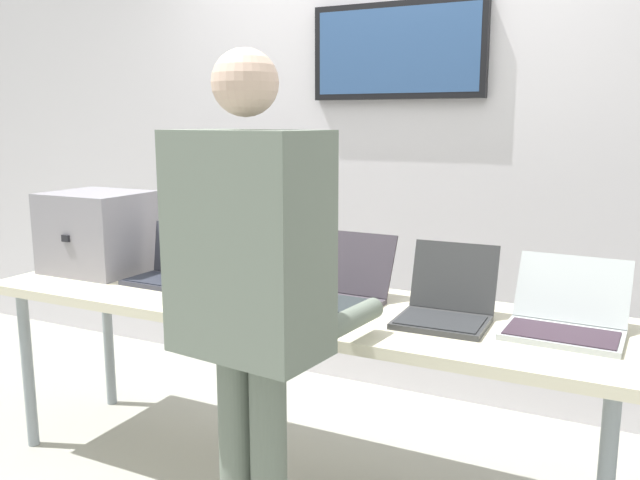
{
  "coord_description": "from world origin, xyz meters",
  "views": [
    {
      "loc": [
        1.23,
        -2.17,
        1.48
      ],
      "look_at": [
        0.11,
        0.08,
        1.02
      ],
      "focal_mm": 36.6,
      "sensor_mm": 36.0,
      "label": 1
    }
  ],
  "objects_px": {
    "laptop_station_0": "(174,269)",
    "laptop_station_3": "(446,304)",
    "laptop_station_1": "(257,280)",
    "laptop_station_2": "(343,288)",
    "workbench": "(285,314)",
    "laptop_station_4": "(566,317)",
    "person": "(251,284)",
    "equipment_box": "(98,232)"
  },
  "relations": [
    {
      "from": "laptop_station_2",
      "to": "person",
      "type": "distance_m",
      "value": 0.71
    },
    {
      "from": "equipment_box",
      "to": "laptop_station_3",
      "type": "bearing_deg",
      "value": -1.28
    },
    {
      "from": "laptop_station_1",
      "to": "laptop_station_4",
      "type": "bearing_deg",
      "value": 0.7
    },
    {
      "from": "laptop_station_1",
      "to": "laptop_station_4",
      "type": "xyz_separation_m",
      "value": [
        1.2,
        0.01,
        0.0
      ]
    },
    {
      "from": "equipment_box",
      "to": "workbench",
      "type": "bearing_deg",
      "value": -3.25
    },
    {
      "from": "laptop_station_0",
      "to": "laptop_station_1",
      "type": "relative_size",
      "value": 0.99
    },
    {
      "from": "equipment_box",
      "to": "laptop_station_0",
      "type": "xyz_separation_m",
      "value": [
        0.45,
        -0.01,
        -0.13
      ]
    },
    {
      "from": "laptop_station_2",
      "to": "laptop_station_3",
      "type": "bearing_deg",
      "value": -5.75
    },
    {
      "from": "workbench",
      "to": "laptop_station_2",
      "type": "height_order",
      "value": "laptop_station_2"
    },
    {
      "from": "laptop_station_3",
      "to": "laptop_station_1",
      "type": "bearing_deg",
      "value": 177.97
    },
    {
      "from": "laptop_station_0",
      "to": "person",
      "type": "bearing_deg",
      "value": -39.01
    },
    {
      "from": "laptop_station_3",
      "to": "equipment_box",
      "type": "bearing_deg",
      "value": 178.72
    },
    {
      "from": "workbench",
      "to": "laptop_station_4",
      "type": "height_order",
      "value": "laptop_station_4"
    },
    {
      "from": "laptop_station_1",
      "to": "laptop_station_4",
      "type": "height_order",
      "value": "laptop_station_4"
    },
    {
      "from": "workbench",
      "to": "laptop_station_2",
      "type": "bearing_deg",
      "value": 15.94
    },
    {
      "from": "laptop_station_0",
      "to": "person",
      "type": "distance_m",
      "value": 1.08
    },
    {
      "from": "laptop_station_0",
      "to": "laptop_station_4",
      "type": "xyz_separation_m",
      "value": [
        1.62,
        0.02,
        -0.0
      ]
    },
    {
      "from": "laptop_station_1",
      "to": "laptop_station_3",
      "type": "bearing_deg",
      "value": -2.03
    },
    {
      "from": "laptop_station_0",
      "to": "laptop_station_1",
      "type": "distance_m",
      "value": 0.42
    },
    {
      "from": "workbench",
      "to": "laptop_station_4",
      "type": "bearing_deg",
      "value": 3.55
    },
    {
      "from": "laptop_station_4",
      "to": "equipment_box",
      "type": "bearing_deg",
      "value": -179.85
    },
    {
      "from": "equipment_box",
      "to": "laptop_station_1",
      "type": "height_order",
      "value": "equipment_box"
    },
    {
      "from": "equipment_box",
      "to": "person",
      "type": "relative_size",
      "value": 0.26
    },
    {
      "from": "person",
      "to": "laptop_station_1",
      "type": "bearing_deg",
      "value": 120.82
    },
    {
      "from": "laptop_station_0",
      "to": "workbench",
      "type": "bearing_deg",
      "value": -4.53
    },
    {
      "from": "laptop_station_0",
      "to": "laptop_station_4",
      "type": "bearing_deg",
      "value": 0.63
    },
    {
      "from": "laptop_station_4",
      "to": "laptop_station_0",
      "type": "bearing_deg",
      "value": -179.37
    },
    {
      "from": "laptop_station_0",
      "to": "laptop_station_3",
      "type": "xyz_separation_m",
      "value": [
        1.23,
        -0.03,
        0.0
      ]
    },
    {
      "from": "laptop_station_1",
      "to": "laptop_station_4",
      "type": "relative_size",
      "value": 0.93
    },
    {
      "from": "laptop_station_2",
      "to": "laptop_station_0",
      "type": "bearing_deg",
      "value": -178.79
    },
    {
      "from": "equipment_box",
      "to": "laptop_station_0",
      "type": "relative_size",
      "value": 1.24
    },
    {
      "from": "workbench",
      "to": "laptop_station_3",
      "type": "height_order",
      "value": "laptop_station_3"
    },
    {
      "from": "laptop_station_2",
      "to": "person",
      "type": "bearing_deg",
      "value": -88.6
    },
    {
      "from": "workbench",
      "to": "laptop_station_0",
      "type": "bearing_deg",
      "value": 175.47
    },
    {
      "from": "laptop_station_1",
      "to": "person",
      "type": "distance_m",
      "value": 0.8
    },
    {
      "from": "laptop_station_1",
      "to": "laptop_station_3",
      "type": "height_order",
      "value": "laptop_station_3"
    },
    {
      "from": "laptop_station_4",
      "to": "person",
      "type": "relative_size",
      "value": 0.23
    },
    {
      "from": "workbench",
      "to": "laptop_station_1",
      "type": "bearing_deg",
      "value": 162.9
    },
    {
      "from": "workbench",
      "to": "laptop_station_1",
      "type": "relative_size",
      "value": 7.31
    },
    {
      "from": "laptop_station_2",
      "to": "laptop_station_3",
      "type": "distance_m",
      "value": 0.42
    },
    {
      "from": "laptop_station_2",
      "to": "workbench",
      "type": "bearing_deg",
      "value": -164.06
    },
    {
      "from": "laptop_station_0",
      "to": "laptop_station_3",
      "type": "height_order",
      "value": "laptop_station_3"
    }
  ]
}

